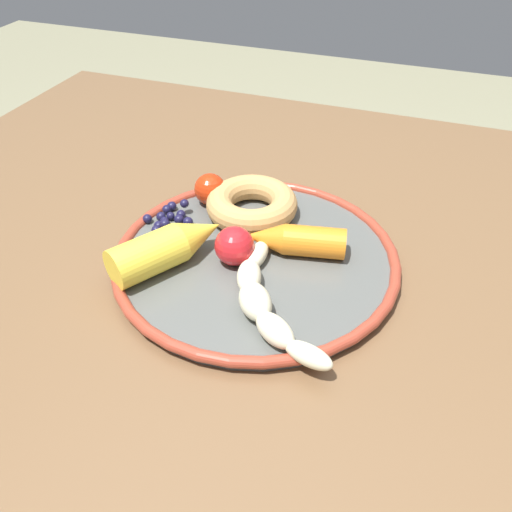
# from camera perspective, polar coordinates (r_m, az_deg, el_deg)

# --- Properties ---
(dining_table) EXTENTS (1.10, 0.97, 0.74)m
(dining_table) POSITION_cam_1_polar(r_m,az_deg,el_deg) (0.63, 0.09, -8.33)
(dining_table) COLOR brown
(dining_table) RESTS_ON ground_plane
(plate) EXTENTS (0.31, 0.31, 0.02)m
(plate) POSITION_cam_1_polar(r_m,az_deg,el_deg) (0.59, 0.00, -0.22)
(plate) COLOR #515451
(plate) RESTS_ON dining_table
(banana) EXTENTS (0.13, 0.16, 0.03)m
(banana) POSITION_cam_1_polar(r_m,az_deg,el_deg) (0.51, 0.92, -4.83)
(banana) COLOR beige
(banana) RESTS_ON plate
(carrot_orange) EXTENTS (0.12, 0.06, 0.03)m
(carrot_orange) POSITION_cam_1_polar(r_m,az_deg,el_deg) (0.58, 4.07, 1.70)
(carrot_orange) COLOR orange
(carrot_orange) RESTS_ON plate
(carrot_yellow) EXTENTS (0.11, 0.13, 0.04)m
(carrot_yellow) POSITION_cam_1_polar(r_m,az_deg,el_deg) (0.57, -9.23, 1.01)
(carrot_yellow) COLOR yellow
(carrot_yellow) RESTS_ON plate
(donut) EXTENTS (0.15, 0.15, 0.03)m
(donut) POSITION_cam_1_polar(r_m,az_deg,el_deg) (0.64, -0.44, 5.55)
(donut) COLOR tan
(donut) RESTS_ON plate
(blueberry_pile) EXTENTS (0.06, 0.06, 0.02)m
(blueberry_pile) POSITION_cam_1_polar(r_m,az_deg,el_deg) (0.64, -9.23, 4.03)
(blueberry_pile) COLOR #191638
(blueberry_pile) RESTS_ON plate
(tomato_near) EXTENTS (0.04, 0.04, 0.04)m
(tomato_near) POSITION_cam_1_polar(r_m,az_deg,el_deg) (0.57, -2.32, 1.09)
(tomato_near) COLOR red
(tomato_near) RESTS_ON plate
(tomato_mid) EXTENTS (0.04, 0.04, 0.04)m
(tomato_mid) POSITION_cam_1_polar(r_m,az_deg,el_deg) (0.67, -4.90, 7.09)
(tomato_mid) COLOR red
(tomato_mid) RESTS_ON plate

